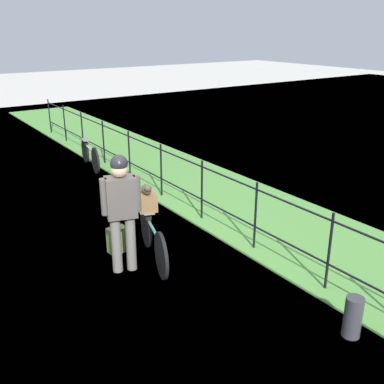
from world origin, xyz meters
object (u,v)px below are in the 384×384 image
wooden_crate (147,202)px  mooring_bollard (353,317)px  bicycle_main (153,238)px  cyclist_person (121,204)px  backpack_on_paving (117,240)px  bicycle_parked (90,154)px  terrier_dog (147,189)px

wooden_crate → mooring_bollard: bearing=15.2°
bicycle_main → wooden_crate: bearing=163.0°
bicycle_main → cyclist_person: (0.03, -0.48, 0.66)m
wooden_crate → cyclist_person: bearing=-57.6°
bicycle_main → wooden_crate: (-0.34, 0.10, 0.44)m
backpack_on_paving → mooring_bollard: (3.28, 1.27, 0.04)m
wooden_crate → bicycle_parked: (-4.55, 0.94, -0.46)m
terrier_dog → backpack_on_paving: bearing=-116.0°
mooring_bollard → terrier_dog: bearing=-164.6°
mooring_bollard → bicycle_parked: bicycle_parked is taller
terrier_dog → bicycle_parked: (-4.58, 0.95, -0.66)m
bicycle_main → backpack_on_paving: 0.63m
backpack_on_paving → terrier_dog: bearing=149.4°
terrier_dog → mooring_bollard: (3.07, 0.85, -0.75)m
wooden_crate → mooring_bollard: wooden_crate is taller
bicycle_main → cyclist_person: cyclist_person is taller
backpack_on_paving → bicycle_main: bearing=117.1°
cyclist_person → bicycle_parked: (-4.93, 1.53, -0.67)m
bicycle_main → terrier_dog: terrier_dog is taller
terrier_dog → bicycle_main: bearing=-17.0°
backpack_on_paving → bicycle_parked: bicycle_parked is taller
mooring_bollard → backpack_on_paving: bearing=-158.9°
wooden_crate → terrier_dog: terrier_dog is taller
terrier_dog → cyclist_person: cyclist_person is taller
cyclist_person → bicycle_parked: 5.20m
wooden_crate → mooring_bollard: size_ratio=0.67×
wooden_crate → terrier_dog: bearing=-17.0°
mooring_bollard → bicycle_parked: bearing=179.2°
bicycle_main → mooring_bollard: (2.75, 0.94, -0.10)m
cyclist_person → bicycle_parked: size_ratio=1.03×
wooden_crate → mooring_bollard: (3.10, 0.84, -0.54)m
cyclist_person → backpack_on_paving: size_ratio=4.21×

